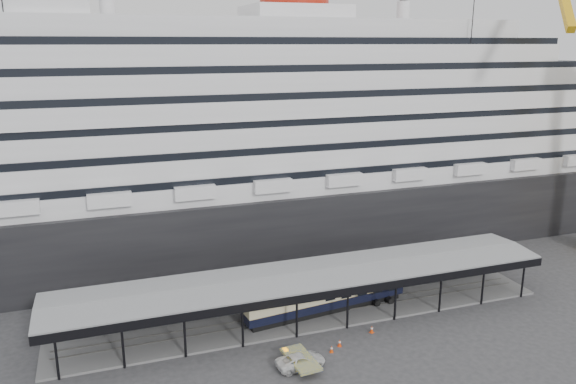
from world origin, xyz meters
The scene contains 8 objects.
ground centered at (0.00, 0.00, 0.00)m, with size 200.00×200.00×0.00m, color #313133.
cruise_ship centered at (0.05, 32.00, 18.35)m, with size 130.00×30.00×43.90m.
platform_canopy centered at (0.00, 5.00, 2.36)m, with size 56.00×9.18×5.30m.
port_truck centered at (-4.45, -4.46, 0.66)m, with size 2.18×4.73×1.32m, color silver.
pullman_carriage centered at (2.12, 5.00, 2.37)m, with size 19.85×4.87×19.33m.
traffic_cone_left centered at (0.58, -2.25, 0.39)m, with size 0.52×0.52×0.78m.
traffic_cone_mid centered at (-0.64, -3.02, 0.36)m, with size 0.48×0.48×0.72m.
traffic_cone_right centered at (4.95, -0.84, 0.41)m, with size 0.56×0.56×0.83m.
Camera 1 is at (-21.12, -48.48, 29.77)m, focal length 35.00 mm.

